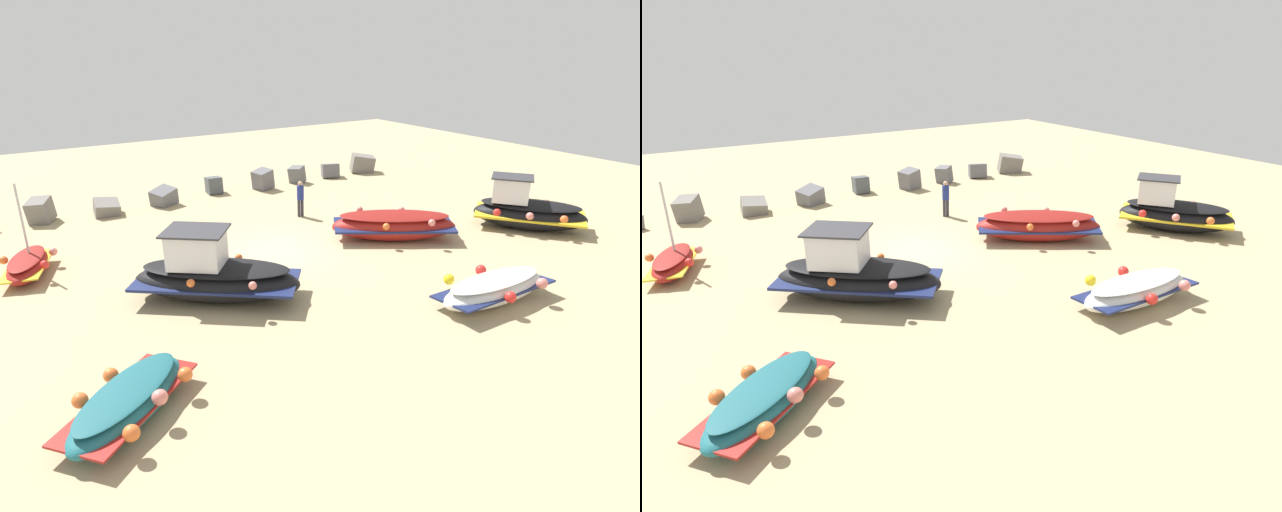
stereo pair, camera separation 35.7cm
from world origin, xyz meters
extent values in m
plane|color=tan|center=(0.00, 0.00, 0.00)|extent=(55.00, 55.00, 0.00)
ellipsoid|color=black|center=(-3.48, -2.56, 0.56)|extent=(5.39, 4.88, 1.13)
cube|color=navy|center=(-3.48, -2.56, 0.61)|extent=(5.27, 4.80, 0.10)
ellipsoid|color=black|center=(-3.48, -2.56, 1.03)|extent=(4.74, 4.29, 0.19)
cube|color=white|center=(-3.92, -2.21, 1.67)|extent=(2.09, 2.05, 1.10)
cube|color=#333338|center=(-3.92, -2.21, 2.25)|extent=(2.43, 2.37, 0.06)
sphere|color=#EA7F75|center=(-3.07, -4.29, 0.99)|extent=(0.25, 0.25, 0.25)
sphere|color=orange|center=(-2.43, -2.00, 0.97)|extent=(0.25, 0.25, 0.25)
sphere|color=orange|center=(-4.52, -3.12, 0.99)|extent=(0.25, 0.25, 0.25)
sphere|color=orange|center=(-3.88, -0.84, 1.02)|extent=(0.25, 0.25, 0.25)
ellipsoid|color=#1E6670|center=(-7.43, -6.93, 0.36)|extent=(3.63, 3.30, 0.72)
cube|color=maroon|center=(-7.43, -6.93, 0.39)|extent=(3.55, 3.25, 0.06)
ellipsoid|color=#1A565F|center=(-7.43, -6.93, 0.66)|extent=(3.20, 2.90, 0.12)
sphere|color=orange|center=(-6.14, -6.93, 0.58)|extent=(0.34, 0.34, 0.34)
sphere|color=orange|center=(-7.55, -5.98, 0.56)|extent=(0.34, 0.34, 0.34)
sphere|color=#EA7F75|center=(-6.92, -7.56, 0.67)|extent=(0.34, 0.34, 0.34)
sphere|color=orange|center=(-8.33, -6.61, 0.58)|extent=(0.34, 0.34, 0.34)
sphere|color=orange|center=(-7.70, -8.19, 0.54)|extent=(0.34, 0.34, 0.34)
ellipsoid|color=maroon|center=(4.79, -1.47, 0.54)|extent=(5.22, 4.21, 1.16)
cube|color=navy|center=(4.79, -1.47, 0.60)|extent=(5.06, 4.12, 0.17)
ellipsoid|color=maroon|center=(4.79, -1.47, 1.00)|extent=(4.58, 3.68, 0.24)
sphere|color=#EA7F75|center=(5.40, -2.99, 1.01)|extent=(0.28, 0.28, 0.28)
sphere|color=#EA7F75|center=(5.68, -0.90, 0.96)|extent=(0.28, 0.28, 0.28)
sphere|color=orange|center=(3.90, -2.03, 0.86)|extent=(0.28, 0.28, 0.28)
sphere|color=#EA7F75|center=(4.18, 0.06, 0.99)|extent=(0.28, 0.28, 0.28)
ellipsoid|color=maroon|center=(-8.27, 2.71, 0.35)|extent=(2.14, 3.24, 0.75)
cube|color=gold|center=(-8.27, 2.71, 0.38)|extent=(2.12, 3.13, 0.11)
ellipsoid|color=maroon|center=(-8.27, 2.71, 0.64)|extent=(1.86, 2.84, 0.16)
cylinder|color=#B7B7BC|center=(-8.13, 3.11, 1.94)|extent=(0.08, 0.08, 2.50)
sphere|color=#EA7F75|center=(-7.37, 3.14, 0.56)|extent=(0.29, 0.29, 0.29)
sphere|color=orange|center=(-8.95, 2.94, 0.65)|extent=(0.29, 0.29, 0.29)
sphere|color=red|center=(-7.83, 1.82, 0.62)|extent=(0.29, 0.29, 0.29)
ellipsoid|color=black|center=(10.61, -3.65, 0.57)|extent=(4.34, 4.92, 1.25)
cube|color=gold|center=(10.61, -3.65, 0.63)|extent=(4.24, 4.78, 0.20)
ellipsoid|color=black|center=(10.61, -3.65, 1.06)|extent=(3.78, 4.30, 0.28)
cube|color=white|center=(10.09, -2.95, 1.67)|extent=(1.85, 1.90, 1.04)
cube|color=#333338|center=(10.09, -2.95, 2.21)|extent=(2.15, 2.21, 0.06)
sphere|color=orange|center=(10.53, -5.34, 0.87)|extent=(0.32, 0.32, 0.32)
sphere|color=#EA7F75|center=(11.85, -3.55, 0.93)|extent=(0.32, 0.32, 0.32)
sphere|color=#EA7F75|center=(9.76, -4.28, 0.86)|extent=(0.32, 0.32, 0.32)
sphere|color=orange|center=(11.07, -2.49, 1.08)|extent=(0.32, 0.32, 0.32)
sphere|color=red|center=(8.98, -3.23, 0.89)|extent=(0.32, 0.32, 0.32)
ellipsoid|color=white|center=(3.63, -7.58, 0.40)|extent=(4.18, 1.60, 0.92)
cube|color=navy|center=(3.63, -7.58, 0.44)|extent=(4.01, 1.60, 0.19)
ellipsoid|color=beige|center=(3.63, -7.58, 0.74)|extent=(3.68, 1.36, 0.23)
sphere|color=yellow|center=(2.55, -6.68, 0.70)|extent=(0.35, 0.35, 0.35)
sphere|color=red|center=(3.26, -8.47, 0.61)|extent=(0.35, 0.35, 0.35)
sphere|color=red|center=(4.01, -6.69, 0.67)|extent=(0.35, 0.35, 0.35)
sphere|color=#EA7F75|center=(4.72, -8.48, 0.69)|extent=(0.35, 0.35, 0.35)
cylinder|color=#2D2D38|center=(3.12, 3.28, 0.41)|extent=(0.14, 0.14, 0.82)
cylinder|color=#2D2D38|center=(3.28, 3.25, 0.41)|extent=(0.14, 0.14, 0.82)
cylinder|color=navy|center=(3.20, 3.27, 1.14)|extent=(0.32, 0.32, 0.65)
sphere|color=tan|center=(3.20, 3.27, 1.57)|extent=(0.22, 0.22, 0.22)
cube|color=slate|center=(-7.01, 9.00, 0.52)|extent=(1.40, 1.48, 1.23)
cube|color=slate|center=(-4.26, 8.54, 0.32)|extent=(1.28, 1.39, 0.94)
cube|color=slate|center=(-1.50, 8.59, 0.41)|extent=(1.47, 1.46, 1.13)
cube|color=#4C5156|center=(1.49, 9.37, 0.43)|extent=(0.87, 1.02, 0.94)
cube|color=slate|center=(4.06, 8.63, 0.53)|extent=(1.28, 1.21, 1.25)
cube|color=slate|center=(6.39, 8.85, 0.46)|extent=(1.17, 1.06, 1.07)
cube|color=slate|center=(8.77, 8.95, 0.40)|extent=(1.32, 1.31, 0.93)
cube|color=slate|center=(11.19, 8.91, 0.52)|extent=(1.76, 1.61, 1.28)
camera|label=1|loc=(-9.27, -17.22, 7.64)|focal=30.13mm
camera|label=2|loc=(-8.97, -17.41, 7.64)|focal=30.13mm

